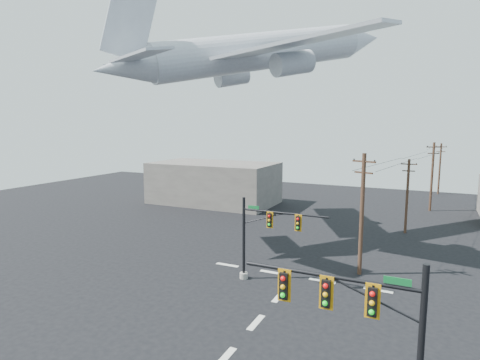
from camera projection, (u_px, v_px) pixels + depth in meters
The scene contains 11 objects.
ground at pixel (225, 358), 20.15m from camera, with size 120.00×120.00×0.00m, color black.
lane_markings at pixel (264, 313), 24.92m from camera, with size 14.00×21.20×0.01m.
signal_mast_near at pixel (370, 336), 14.78m from camera, with size 7.08×0.76×6.92m.
signal_mast_far at pixel (261, 237), 29.43m from camera, with size 6.68×0.69×6.29m.
utility_pole_a at pixel (362, 212), 30.72m from camera, with size 1.82×0.79×9.50m.
utility_pole_b at pixel (407, 195), 42.71m from camera, with size 1.62×0.27×8.00m.
utility_pole_c at pixel (432, 175), 53.65m from camera, with size 1.83×0.75×9.27m.
utility_pole_d at pixel (440, 168), 66.70m from camera, with size 1.73×0.60×8.52m.
power_lines at pixel (421, 154), 47.99m from camera, with size 7.80×43.01×0.26m.
airliner at pixel (260, 52), 39.20m from camera, with size 26.31×28.97×9.08m.
building_left at pixel (214, 183), 59.54m from camera, with size 18.00×10.00×6.00m, color slate.
Camera 1 is at (8.69, -16.59, 11.67)m, focal length 30.00 mm.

